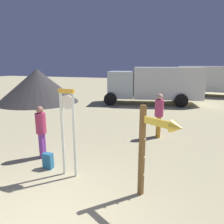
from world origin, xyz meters
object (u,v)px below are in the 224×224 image
(arrow_sign, at_px, (155,140))
(person_near_clock, at_px, (41,129))
(backpack, at_px, (48,161))
(dome_tent, at_px, (38,86))
(box_truck_near, at_px, (156,83))
(box_truck_far, at_px, (215,79))
(person_distant, at_px, (159,113))
(standing_clock, at_px, (68,125))

(arrow_sign, relative_size, person_near_clock, 1.25)
(backpack, bearing_deg, dome_tent, 129.09)
(box_truck_near, bearing_deg, arrow_sign, -82.44)
(box_truck_far, relative_size, dome_tent, 1.16)
(person_distant, distance_m, box_truck_near, 7.54)
(backpack, height_order, box_truck_near, box_truck_near)
(box_truck_near, xyz_separation_m, dome_tent, (-8.59, -2.32, -0.22))
(standing_clock, height_order, arrow_sign, standing_clock)
(box_truck_near, relative_size, box_truck_far, 1.02)
(box_truck_near, distance_m, box_truck_far, 7.49)
(backpack, height_order, box_truck_far, box_truck_far)
(person_near_clock, height_order, backpack, person_near_clock)
(backpack, relative_size, person_distant, 0.25)
(box_truck_far, bearing_deg, box_truck_near, -128.57)
(arrow_sign, bearing_deg, person_distant, 95.36)
(person_near_clock, relative_size, box_truck_far, 0.23)
(person_near_clock, height_order, dome_tent, dome_tent)
(person_distant, distance_m, box_truck_far, 13.76)
(person_distant, height_order, dome_tent, dome_tent)
(standing_clock, bearing_deg, box_truck_near, 86.54)
(person_near_clock, xyz_separation_m, dome_tent, (-6.53, 8.22, 0.35))
(person_near_clock, distance_m, backpack, 1.09)
(arrow_sign, xyz_separation_m, person_distant, (-0.39, 4.20, -0.40))
(box_truck_near, xyz_separation_m, box_truck_far, (4.67, 5.85, 0.01))
(box_truck_near, bearing_deg, person_distant, -81.20)
(person_near_clock, bearing_deg, box_truck_far, 67.71)
(person_distant, height_order, box_truck_far, box_truck_far)
(standing_clock, xyz_separation_m, box_truck_far, (5.35, 17.09, 0.13))
(dome_tent, bearing_deg, arrow_sign, -42.57)
(person_near_clock, distance_m, box_truck_near, 10.76)
(box_truck_near, bearing_deg, standing_clock, -93.46)
(arrow_sign, xyz_separation_m, dome_tent, (-10.13, 9.31, -0.12))
(person_near_clock, bearing_deg, person_distant, 44.08)
(person_distant, bearing_deg, standing_clock, -115.73)
(box_truck_near, bearing_deg, box_truck_far, 51.43)
(standing_clock, xyz_separation_m, arrow_sign, (2.22, -0.40, 0.01))
(standing_clock, height_order, person_near_clock, standing_clock)
(person_near_clock, xyz_separation_m, box_truck_far, (6.72, 16.39, 0.59))
(standing_clock, height_order, box_truck_near, box_truck_near)
(standing_clock, bearing_deg, box_truck_far, 72.63)
(person_near_clock, height_order, person_distant, person_distant)
(box_truck_near, bearing_deg, dome_tent, -164.86)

